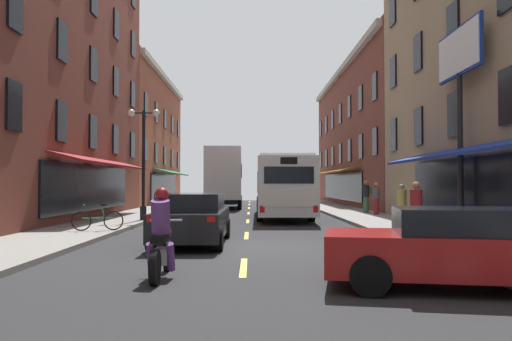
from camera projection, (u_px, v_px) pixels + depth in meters
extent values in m
cube|color=#28282B|center=(245.00, 248.00, 14.00)|extent=(34.80, 80.00, 0.10)
cube|color=#DBCC4C|center=(244.00, 267.00, 10.50)|extent=(0.14, 2.40, 0.01)
cube|color=#DBCC4C|center=(246.00, 235.00, 17.00)|extent=(0.14, 2.40, 0.01)
cube|color=#DBCC4C|center=(248.00, 221.00, 23.49)|extent=(0.14, 2.40, 0.01)
cube|color=#DBCC4C|center=(249.00, 213.00, 29.99)|extent=(0.14, 2.40, 0.01)
cube|color=#DBCC4C|center=(249.00, 208.00, 36.49)|extent=(0.14, 2.40, 0.01)
cube|color=#DBCC4C|center=(249.00, 204.00, 42.98)|extent=(0.14, 2.40, 0.01)
cube|color=#DBCC4C|center=(250.00, 202.00, 49.48)|extent=(0.14, 2.40, 0.01)
cube|color=gray|center=(31.00, 244.00, 13.94)|extent=(3.00, 80.00, 0.14)
cube|color=gray|center=(458.00, 244.00, 14.05)|extent=(3.00, 80.00, 0.14)
cube|color=brown|center=(9.00, 38.00, 24.12)|extent=(8.00, 19.90, 17.38)
cube|color=black|center=(92.00, 188.00, 23.96)|extent=(0.10, 12.00, 2.10)
cube|color=maroon|center=(108.00, 162.00, 24.00)|extent=(1.38, 11.20, 0.44)
cube|color=black|center=(14.00, 106.00, 16.04)|extent=(0.10, 1.00, 1.60)
cube|color=black|center=(61.00, 121.00, 20.04)|extent=(0.10, 1.00, 1.60)
cube|color=black|center=(93.00, 132.00, 24.04)|extent=(0.10, 1.00, 1.60)
cube|color=black|center=(115.00, 139.00, 28.03)|extent=(0.10, 1.00, 1.60)
cube|color=black|center=(132.00, 145.00, 32.03)|extent=(0.10, 1.00, 1.60)
cube|color=black|center=(15.00, 6.00, 16.13)|extent=(0.10, 1.00, 1.60)
cube|color=black|center=(62.00, 41.00, 20.12)|extent=(0.10, 1.00, 1.60)
cube|color=black|center=(93.00, 65.00, 24.12)|extent=(0.10, 1.00, 1.60)
cube|color=black|center=(116.00, 82.00, 28.12)|extent=(0.10, 1.00, 1.60)
cube|color=black|center=(133.00, 95.00, 32.12)|extent=(0.10, 1.00, 1.60)
cube|color=black|center=(116.00, 25.00, 28.21)|extent=(0.10, 1.00, 1.60)
cube|color=black|center=(133.00, 45.00, 32.21)|extent=(0.10, 1.00, 1.60)
cube|color=brown|center=(118.00, 140.00, 44.03)|extent=(8.00, 19.90, 11.18)
cube|color=#B2AD9E|center=(166.00, 80.00, 44.21)|extent=(0.44, 19.40, 0.40)
cube|color=black|center=(165.00, 186.00, 43.96)|extent=(0.10, 12.00, 2.10)
cube|color=#1E6638|center=(173.00, 172.00, 44.00)|extent=(1.38, 11.20, 0.44)
cube|color=black|center=(146.00, 149.00, 36.03)|extent=(0.10, 1.00, 1.60)
cube|color=black|center=(156.00, 153.00, 40.03)|extent=(0.10, 1.00, 1.60)
cube|color=black|center=(165.00, 156.00, 44.03)|extent=(0.10, 1.00, 1.60)
cube|color=black|center=(172.00, 158.00, 48.03)|extent=(0.10, 1.00, 1.60)
cube|color=black|center=(178.00, 160.00, 52.02)|extent=(0.10, 1.00, 1.60)
cube|color=black|center=(146.00, 105.00, 36.12)|extent=(0.10, 1.00, 1.60)
cube|color=black|center=(156.00, 112.00, 40.12)|extent=(0.10, 1.00, 1.60)
cube|color=black|center=(165.00, 119.00, 44.11)|extent=(0.10, 1.00, 1.60)
cube|color=black|center=(172.00, 124.00, 48.11)|extent=(0.10, 1.00, 1.60)
cube|color=black|center=(178.00, 129.00, 52.11)|extent=(0.10, 1.00, 1.60)
cube|color=black|center=(510.00, 190.00, 14.11)|extent=(0.10, 16.00, 2.10)
cube|color=navy|center=(484.00, 147.00, 14.13)|extent=(1.38, 14.93, 0.44)
cube|color=black|center=(508.00, 96.00, 14.18)|extent=(0.10, 1.00, 1.60)
cube|color=black|center=(454.00, 114.00, 17.99)|extent=(0.10, 1.00, 1.60)
cube|color=black|center=(419.00, 127.00, 21.80)|extent=(0.10, 1.00, 1.60)
cube|color=black|center=(394.00, 135.00, 25.60)|extent=(0.10, 1.00, 1.60)
cube|color=black|center=(453.00, 25.00, 18.07)|extent=(0.10, 1.00, 1.60)
cube|color=black|center=(418.00, 53.00, 21.88)|extent=(0.10, 1.00, 1.60)
cube|color=black|center=(393.00, 72.00, 25.69)|extent=(0.10, 1.00, 1.60)
cube|color=black|center=(393.00, 10.00, 25.78)|extent=(0.10, 1.00, 1.60)
cube|color=brown|center=(390.00, 137.00, 40.91)|extent=(8.00, 26.57, 11.06)
cube|color=#B2AD9E|center=(339.00, 73.00, 41.01)|extent=(0.44, 26.07, 0.40)
cube|color=black|center=(341.00, 186.00, 40.76)|extent=(0.10, 16.00, 2.10)
cube|color=brown|center=(332.00, 171.00, 40.79)|extent=(1.38, 14.93, 0.44)
cube|color=black|center=(375.00, 141.00, 29.41)|extent=(0.10, 1.00, 1.60)
cube|color=black|center=(361.00, 146.00, 33.22)|extent=(0.10, 1.00, 1.60)
cube|color=black|center=(350.00, 150.00, 37.03)|extent=(0.10, 1.00, 1.60)
cube|color=black|center=(341.00, 153.00, 40.84)|extent=(0.10, 1.00, 1.60)
cube|color=black|center=(333.00, 156.00, 44.64)|extent=(0.10, 1.00, 1.60)
cube|color=black|center=(326.00, 158.00, 48.45)|extent=(0.10, 1.00, 1.60)
cube|color=black|center=(321.00, 160.00, 52.26)|extent=(0.10, 1.00, 1.60)
cube|color=black|center=(375.00, 87.00, 29.50)|extent=(0.10, 1.00, 1.60)
cube|color=black|center=(361.00, 98.00, 33.31)|extent=(0.10, 1.00, 1.60)
cube|color=black|center=(349.00, 107.00, 37.11)|extent=(0.10, 1.00, 1.60)
cube|color=black|center=(340.00, 114.00, 40.92)|extent=(0.10, 1.00, 1.60)
cube|color=black|center=(333.00, 120.00, 44.73)|extent=(0.10, 1.00, 1.60)
cube|color=black|center=(326.00, 125.00, 48.54)|extent=(0.10, 1.00, 1.60)
cube|color=black|center=(321.00, 129.00, 52.35)|extent=(0.10, 1.00, 1.60)
cylinder|color=black|center=(460.00, 152.00, 16.69)|extent=(0.18, 0.18, 5.25)
cylinder|color=black|center=(461.00, 229.00, 16.62)|extent=(0.40, 0.40, 0.24)
cube|color=navy|center=(459.00, 51.00, 16.78)|extent=(0.10, 3.35, 1.61)
cube|color=white|center=(457.00, 51.00, 16.78)|extent=(0.04, 3.19, 1.45)
cube|color=white|center=(461.00, 51.00, 16.78)|extent=(0.04, 3.19, 1.45)
cube|color=silver|center=(282.00, 186.00, 26.49)|extent=(2.69, 11.50, 2.56)
cube|color=silver|center=(282.00, 160.00, 26.52)|extent=(2.47, 10.30, 0.16)
cube|color=black|center=(282.00, 183.00, 26.79)|extent=(2.70, 9.10, 0.96)
cube|color=#193899|center=(282.00, 206.00, 26.46)|extent=(2.71, 11.10, 0.36)
cube|color=black|center=(278.00, 183.00, 32.19)|extent=(2.25, 0.15, 1.10)
cube|color=black|center=(289.00, 175.00, 20.81)|extent=(2.05, 0.14, 0.70)
cube|color=silver|center=(289.00, 199.00, 20.77)|extent=(2.15, 0.13, 0.64)
cube|color=black|center=(289.00, 161.00, 20.81)|extent=(0.70, 0.11, 0.28)
cube|color=red|center=(262.00, 209.00, 20.75)|extent=(0.20, 0.08, 0.28)
cube|color=red|center=(316.00, 209.00, 20.75)|extent=(0.20, 0.08, 0.28)
cylinder|color=black|center=(259.00, 205.00, 30.20)|extent=(0.31, 1.00, 1.00)
cylinder|color=black|center=(299.00, 205.00, 30.19)|extent=(0.31, 1.00, 1.00)
cylinder|color=black|center=(260.00, 211.00, 23.23)|extent=(0.31, 1.00, 1.00)
cylinder|color=black|center=(311.00, 211.00, 23.22)|extent=(0.31, 1.00, 1.00)
cube|color=white|center=(226.00, 186.00, 38.65)|extent=(2.34, 2.53, 2.40)
cube|color=black|center=(226.00, 176.00, 39.88)|extent=(2.00, 0.13, 0.80)
cube|color=silver|center=(224.00, 174.00, 34.95)|extent=(2.47, 4.99, 3.49)
cube|color=navy|center=(241.00, 171.00, 34.99)|extent=(0.10, 2.97, 0.90)
cube|color=black|center=(224.00, 201.00, 36.15)|extent=(2.00, 7.07, 0.24)
cylinder|color=black|center=(211.00, 201.00, 38.39)|extent=(0.29, 0.90, 0.90)
cylinder|color=black|center=(240.00, 201.00, 38.45)|extent=(0.29, 0.90, 0.90)
cylinder|color=black|center=(207.00, 203.00, 34.13)|extent=(0.29, 0.90, 0.90)
cylinder|color=black|center=(240.00, 203.00, 34.18)|extent=(0.29, 0.90, 0.90)
cube|color=maroon|center=(226.00, 197.00, 44.84)|extent=(1.89, 4.26, 0.69)
cube|color=black|center=(226.00, 191.00, 44.68)|extent=(1.71, 2.31, 0.46)
cube|color=red|center=(216.00, 195.00, 42.75)|extent=(0.20, 0.06, 0.14)
cube|color=red|center=(234.00, 195.00, 42.74)|extent=(0.20, 0.06, 0.14)
cylinder|color=black|center=(218.00, 200.00, 46.25)|extent=(0.23, 0.64, 0.64)
cylinder|color=black|center=(237.00, 200.00, 46.25)|extent=(0.23, 0.64, 0.64)
cylinder|color=black|center=(215.00, 201.00, 43.41)|extent=(0.23, 0.64, 0.64)
cylinder|color=black|center=(236.00, 201.00, 43.41)|extent=(0.23, 0.64, 0.64)
cube|color=maroon|center=(459.00, 254.00, 8.31)|extent=(4.57, 2.56, 0.67)
cube|color=black|center=(469.00, 222.00, 8.29)|extent=(2.59, 2.04, 0.45)
cylinder|color=black|center=(371.00, 276.00, 7.72)|extent=(0.67, 0.33, 0.64)
cylinder|color=black|center=(366.00, 260.00, 9.39)|extent=(0.67, 0.33, 0.64)
cube|color=black|center=(193.00, 223.00, 14.58)|extent=(1.88, 4.66, 0.73)
cube|color=black|center=(192.00, 203.00, 14.41)|extent=(1.69, 2.52, 0.51)
cube|color=red|center=(151.00, 219.00, 12.30)|extent=(0.20, 0.06, 0.14)
cube|color=red|center=(211.00, 219.00, 12.29)|extent=(0.20, 0.06, 0.14)
cylinder|color=black|center=(172.00, 228.00, 16.19)|extent=(0.23, 0.64, 0.64)
cylinder|color=black|center=(226.00, 228.00, 16.19)|extent=(0.23, 0.64, 0.64)
cylinder|color=black|center=(151.00, 239.00, 12.96)|extent=(0.23, 0.64, 0.64)
cylinder|color=black|center=(219.00, 239.00, 12.96)|extent=(0.23, 0.64, 0.64)
cylinder|color=black|center=(168.00, 255.00, 10.05)|extent=(0.11, 0.62, 0.62)
cylinder|color=black|center=(155.00, 267.00, 8.60)|extent=(0.13, 0.62, 0.62)
cylinder|color=#B2B2B7|center=(167.00, 241.00, 9.94)|extent=(0.07, 0.33, 0.68)
ellipsoid|color=black|center=(163.00, 233.00, 9.52)|extent=(0.33, 0.56, 0.28)
cube|color=black|center=(160.00, 239.00, 9.12)|extent=(0.27, 0.56, 0.12)
cube|color=#B2B2B7|center=(162.00, 256.00, 9.33)|extent=(0.25, 0.40, 0.30)
cylinder|color=#B2B2B7|center=(166.00, 220.00, 9.85)|extent=(0.62, 0.05, 0.04)
cylinder|color=#66387F|center=(161.00, 217.00, 9.20)|extent=(0.35, 0.46, 0.66)
sphere|color=maroon|center=(162.00, 195.00, 9.32)|extent=(0.26, 0.26, 0.26)
cylinder|color=#66387F|center=(151.00, 257.00, 9.20)|extent=(0.15, 0.36, 0.56)
cylinder|color=#66387F|center=(171.00, 257.00, 9.21)|extent=(0.15, 0.36, 0.56)
torus|color=black|center=(81.00, 221.00, 17.16)|extent=(0.66, 0.19, 0.66)
torus|color=black|center=(114.00, 221.00, 17.40)|extent=(0.66, 0.19, 0.66)
cylinder|color=#1E7F3F|center=(98.00, 218.00, 17.28)|extent=(0.98, 0.26, 0.04)
cylinder|color=#1E7F3F|center=(103.00, 213.00, 17.33)|extent=(0.14, 0.07, 0.50)
cube|color=black|center=(104.00, 205.00, 17.34)|extent=(0.22, 0.16, 0.06)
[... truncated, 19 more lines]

